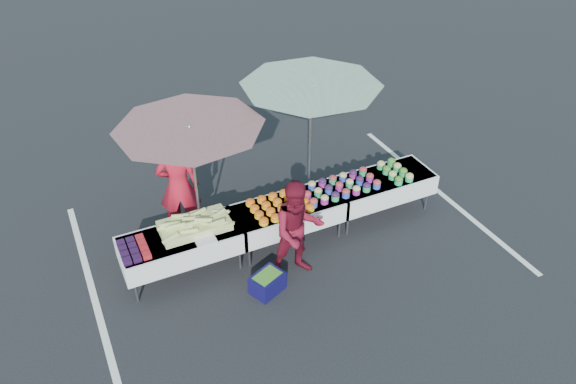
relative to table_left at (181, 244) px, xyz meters
name	(u,v)px	position (x,y,z in m)	size (l,w,h in m)	color
ground	(288,240)	(1.80, 0.00, -0.58)	(80.00, 80.00, 0.00)	black
stripe_left	(95,300)	(-1.40, 0.00, -0.58)	(0.10, 5.00, 0.00)	silver
stripe_right	(440,193)	(5.00, 0.00, -0.58)	(0.10, 5.00, 0.00)	silver
table_left	(181,244)	(0.00, 0.00, 0.00)	(1.86, 0.81, 0.75)	white
table_center	(288,213)	(1.80, 0.00, 0.00)	(1.86, 0.81, 0.75)	white
table_right	(381,186)	(3.60, 0.00, 0.00)	(1.86, 0.81, 0.75)	white
berry_punnets	(134,250)	(-0.71, -0.06, 0.21)	(0.40, 0.54, 0.08)	black
corn_pile	(195,225)	(0.26, 0.04, 0.26)	(1.16, 0.57, 0.26)	#CDD26B
plastic_bags	(206,240)	(0.30, -0.30, 0.19)	(0.30, 0.25, 0.05)	white
carrot_bowls	(280,205)	(1.65, -0.01, 0.22)	(0.95, 0.69, 0.11)	yellow
potato_cups	(339,186)	(2.75, 0.00, 0.25)	(1.34, 0.58, 0.16)	blue
bean_baskets	(395,171)	(3.86, -0.01, 0.24)	(0.36, 0.68, 0.15)	#29A762
vendor	(179,186)	(0.30, 0.99, 0.36)	(0.69, 0.45, 1.89)	#AE1327
customer	(298,230)	(1.60, -0.75, 0.26)	(0.82, 0.64, 1.68)	maroon
umbrella_left	(191,138)	(0.46, 0.49, 1.49)	(2.71, 2.71, 2.28)	black
umbrella_right	(311,96)	(2.60, 0.80, 1.58)	(2.89, 2.89, 2.39)	black
storage_bin	(267,283)	(1.01, -0.93, -0.42)	(0.58, 0.51, 0.32)	#0F0C40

